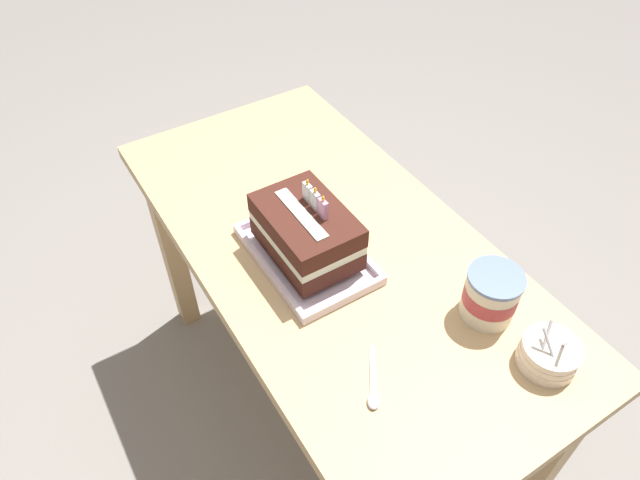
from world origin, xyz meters
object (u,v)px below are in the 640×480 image
object	(u,v)px
foil_tray	(307,255)
serving_spoon_near_tray	(373,392)
bowl_stack	(549,354)
birthday_cake	(306,231)
ice_cream_tub	(491,295)

from	to	relation	value
foil_tray	serving_spoon_near_tray	world-z (taller)	foil_tray
bowl_stack	serving_spoon_near_tray	xyz separation A→B (m)	(-0.12, -0.31, -0.02)
bowl_stack	birthday_cake	bearing A→B (deg)	-152.85
birthday_cake	serving_spoon_near_tray	bearing A→B (deg)	-11.59
birthday_cake	serving_spoon_near_tray	size ratio (longest dim) A/B	1.91
foil_tray	serving_spoon_near_tray	size ratio (longest dim) A/B	2.62
ice_cream_tub	birthday_cake	bearing A→B (deg)	-144.75
ice_cream_tub	serving_spoon_near_tray	size ratio (longest dim) A/B	0.93
foil_tray	bowl_stack	distance (m)	0.53
foil_tray	ice_cream_tub	size ratio (longest dim) A/B	2.80
serving_spoon_near_tray	foil_tray	bearing A→B (deg)	168.43
foil_tray	ice_cream_tub	distance (m)	0.40
foil_tray	serving_spoon_near_tray	bearing A→B (deg)	-11.57
foil_tray	ice_cream_tub	world-z (taller)	ice_cream_tub
birthday_cake	ice_cream_tub	bearing A→B (deg)	35.25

